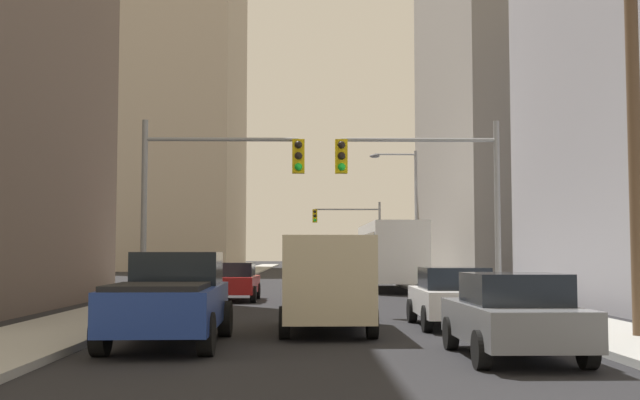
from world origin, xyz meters
The scene contains 15 objects.
sidewalk_left centered at (-6.25, 50.00, 0.07)m, with size 2.79×160.00×0.15m, color #9E9E99.
sidewalk_right centered at (6.25, 50.00, 0.07)m, with size 2.79×160.00×0.15m, color #9E9E99.
city_bus centered at (3.91, 36.37, 1.93)m, with size 2.67×11.50×3.40m.
pickup_truck_blue centered at (-3.27, 11.54, 0.93)m, with size 2.20×5.45×1.90m.
cargo_van_beige centered at (0.00, 14.23, 1.29)m, with size 2.16×5.23×2.26m.
sedan_grey centered at (3.19, 9.21, 0.77)m, with size 1.95×4.21×1.52m.
sedan_white centered at (3.26, 15.35, 0.77)m, with size 1.95×4.23×1.52m.
sedan_red centered at (-3.34, 26.90, 0.77)m, with size 1.95×4.23×1.52m.
traffic_signal_near_left centered at (-3.27, 19.48, 4.10)m, with size 5.02×0.44×6.00m.
traffic_signal_near_right centered at (3.22, 19.48, 4.10)m, with size 5.12×0.44×6.00m.
traffic_signal_far_right centered at (3.08, 58.10, 4.12)m, with size 5.43×0.44×6.00m.
utility_pole_right centered at (6.53, 11.75, 5.64)m, with size 2.20×0.28×10.72m.
street_lamp_right centered at (5.13, 38.17, 4.56)m, with size 2.61×0.32×7.50m.
building_left_far_tower centered at (-19.27, 92.09, 29.38)m, with size 21.19×28.03×58.77m, color #B7A893.
building_right_mid_block centered at (17.41, 47.44, 12.48)m, with size 18.07×21.94×24.96m, color gray.
Camera 1 is at (-0.52, -4.98, 1.86)m, focal length 44.68 mm.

